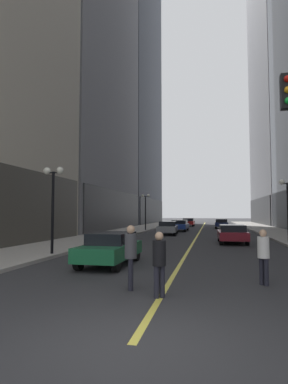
% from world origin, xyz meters
% --- Properties ---
extents(ground_plane, '(200.00, 200.00, 0.00)m').
position_xyz_m(ground_plane, '(0.00, 35.00, 0.00)').
color(ground_plane, '#2D2D30').
extents(sidewalk_left, '(4.50, 78.00, 0.15)m').
position_xyz_m(sidewalk_left, '(-8.25, 35.00, 0.07)').
color(sidewalk_left, '#9E9991').
rests_on(sidewalk_left, ground).
extents(sidewalk_right, '(4.50, 78.00, 0.15)m').
position_xyz_m(sidewalk_right, '(8.25, 35.00, 0.07)').
color(sidewalk_right, '#9E9991').
rests_on(sidewalk_right, ground).
extents(lane_centre_stripe, '(0.16, 70.00, 0.01)m').
position_xyz_m(lane_centre_stripe, '(0.00, 35.00, 0.00)').
color(lane_centre_stripe, '#E5D64C').
rests_on(lane_centre_stripe, ground).
extents(building_left_far, '(13.99, 26.00, 93.16)m').
position_xyz_m(building_left_far, '(-17.41, 60.00, 46.50)').
color(building_left_far, '#4C515B').
rests_on(building_left_far, ground).
extents(car_green, '(1.81, 4.15, 1.32)m').
position_xyz_m(car_green, '(-2.80, 7.63, 0.72)').
color(car_green, '#196038').
rests_on(car_green, ground).
extents(car_maroon, '(1.97, 4.21, 1.32)m').
position_xyz_m(car_maroon, '(2.74, 18.26, 0.72)').
color(car_maroon, maroon).
rests_on(car_maroon, ground).
extents(car_grey, '(1.97, 4.10, 1.32)m').
position_xyz_m(car_grey, '(-2.93, 26.66, 0.72)').
color(car_grey, slate).
rests_on(car_grey, ground).
extents(car_blue, '(1.98, 4.61, 1.32)m').
position_xyz_m(car_blue, '(-2.40, 33.31, 0.72)').
color(car_blue, navy).
rests_on(car_blue, ground).
extents(car_navy, '(1.76, 4.10, 1.32)m').
position_xyz_m(car_navy, '(2.71, 41.19, 0.72)').
color(car_navy, '#141E4C').
rests_on(car_navy, ground).
extents(car_red, '(1.93, 4.43, 1.32)m').
position_xyz_m(car_red, '(-2.34, 47.94, 0.72)').
color(car_red, '#B21919').
rests_on(car_red, ground).
extents(pedestrian_with_orange_bag, '(0.42, 0.42, 1.79)m').
position_xyz_m(pedestrian_with_orange_bag, '(-0.93, 3.61, 1.05)').
color(pedestrian_with_orange_bag, black).
rests_on(pedestrian_with_orange_bag, ground).
extents(pedestrian_in_white_shirt, '(0.48, 0.48, 1.64)m').
position_xyz_m(pedestrian_in_white_shirt, '(2.80, 4.98, 0.95)').
color(pedestrian_in_white_shirt, black).
rests_on(pedestrian_in_white_shirt, ground).
extents(pedestrian_in_black_coat, '(0.47, 0.47, 1.66)m').
position_xyz_m(pedestrian_in_black_coat, '(-0.02, 2.94, 0.96)').
color(pedestrian_in_black_coat, black).
rests_on(pedestrian_in_black_coat, ground).
extents(street_lamp_left_near, '(1.06, 0.36, 4.43)m').
position_xyz_m(street_lamp_left_near, '(-6.40, 9.45, 3.26)').
color(street_lamp_left_near, black).
rests_on(street_lamp_left_near, ground).
extents(street_lamp_left_far, '(1.06, 0.36, 4.43)m').
position_xyz_m(street_lamp_left_far, '(-6.40, 32.51, 3.26)').
color(street_lamp_left_far, black).
rests_on(street_lamp_left_far, ground).
extents(street_lamp_right_mid, '(1.06, 0.36, 4.43)m').
position_xyz_m(street_lamp_right_mid, '(6.40, 17.98, 3.26)').
color(street_lamp_right_mid, black).
rests_on(street_lamp_right_mid, ground).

